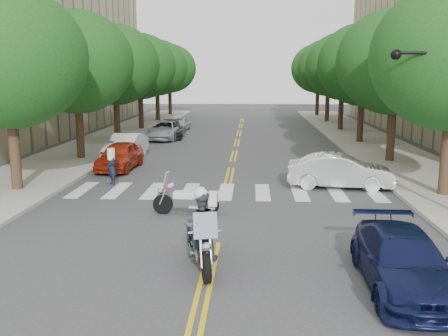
# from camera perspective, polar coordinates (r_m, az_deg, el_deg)

# --- Properties ---
(ground) EXTENTS (140.00, 140.00, 0.00)m
(ground) POSITION_cam_1_polar(r_m,az_deg,el_deg) (14.89, -1.09, -8.54)
(ground) COLOR #38383A
(ground) RESTS_ON ground
(sidewalk_left) EXTENTS (5.00, 60.00, 0.15)m
(sidewalk_left) POSITION_cam_1_polar(r_m,az_deg,el_deg) (37.85, -13.06, 3.07)
(sidewalk_left) COLOR #9E9991
(sidewalk_left) RESTS_ON ground
(sidewalk_right) EXTENTS (5.00, 60.00, 0.15)m
(sidewalk_right) POSITION_cam_1_polar(r_m,az_deg,el_deg) (37.31, 16.25, 2.82)
(sidewalk_right) COLOR #9E9991
(sidewalk_right) RESTS_ON ground
(tree_l_0) EXTENTS (6.40, 6.40, 8.45)m
(tree_l_0) POSITION_cam_1_polar(r_m,az_deg,el_deg) (22.33, -23.52, 11.49)
(tree_l_0) COLOR #382316
(tree_l_0) RESTS_ON ground
(tree_l_1) EXTENTS (6.40, 6.40, 8.45)m
(tree_l_1) POSITION_cam_1_polar(r_m,az_deg,el_deg) (29.71, -16.54, 11.51)
(tree_l_1) COLOR #382316
(tree_l_1) RESTS_ON ground
(tree_l_2) EXTENTS (6.40, 6.40, 8.45)m
(tree_l_2) POSITION_cam_1_polar(r_m,az_deg,el_deg) (37.35, -12.37, 11.44)
(tree_l_2) COLOR #382316
(tree_l_2) RESTS_ON ground
(tree_l_3) EXTENTS (6.40, 6.40, 8.45)m
(tree_l_3) POSITION_cam_1_polar(r_m,az_deg,el_deg) (45.12, -9.63, 11.36)
(tree_l_3) COLOR #382316
(tree_l_3) RESTS_ON ground
(tree_l_4) EXTENTS (6.40, 6.40, 8.45)m
(tree_l_4) POSITION_cam_1_polar(r_m,az_deg,el_deg) (52.95, -7.69, 11.29)
(tree_l_4) COLOR #382316
(tree_l_4) RESTS_ON ground
(tree_l_5) EXTENTS (6.40, 6.40, 8.45)m
(tree_l_5) POSITION_cam_1_polar(r_m,az_deg,el_deg) (60.83, -6.26, 11.23)
(tree_l_5) COLOR #382316
(tree_l_5) RESTS_ON ground
(tree_r_1) EXTENTS (6.40, 6.40, 8.45)m
(tree_r_1) POSITION_cam_1_polar(r_m,az_deg,el_deg) (29.08, 19.01, 11.40)
(tree_r_1) COLOR #382316
(tree_r_1) RESTS_ON ground
(tree_r_2) EXTENTS (6.40, 6.40, 8.45)m
(tree_r_2) POSITION_cam_1_polar(r_m,az_deg,el_deg) (36.85, 15.62, 11.31)
(tree_r_2) COLOR #382316
(tree_r_2) RESTS_ON ground
(tree_r_3) EXTENTS (6.40, 6.40, 8.45)m
(tree_r_3) POSITION_cam_1_polar(r_m,az_deg,el_deg) (44.70, 13.42, 11.23)
(tree_r_3) COLOR #382316
(tree_r_3) RESTS_ON ground
(tree_r_4) EXTENTS (6.40, 6.40, 8.45)m
(tree_r_4) POSITION_cam_1_polar(r_m,az_deg,el_deg) (52.60, 11.88, 11.16)
(tree_r_4) COLOR #382316
(tree_r_4) RESTS_ON ground
(tree_r_5) EXTENTS (6.40, 6.40, 8.45)m
(tree_r_5) POSITION_cam_1_polar(r_m,az_deg,el_deg) (60.52, 10.74, 11.11)
(tree_r_5) COLOR #382316
(tree_r_5) RESTS_ON ground
(traffic_signal_pole) EXTENTS (2.82, 0.42, 6.00)m
(traffic_signal_pole) POSITION_cam_1_polar(r_m,az_deg,el_deg) (18.78, 24.09, 6.16)
(traffic_signal_pole) COLOR black
(traffic_signal_pole) RESTS_ON ground
(motorcycle_police) EXTENTS (1.02, 2.59, 2.13)m
(motorcycle_police) POSITION_cam_1_polar(r_m,az_deg,el_deg) (12.85, -2.68, -7.25)
(motorcycle_police) COLOR black
(motorcycle_police) RESTS_ON ground
(motorcycle_parked) EXTENTS (2.37, 0.65, 1.53)m
(motorcycle_parked) POSITION_cam_1_polar(r_m,az_deg,el_deg) (17.60, -3.73, -3.72)
(motorcycle_parked) COLOR black
(motorcycle_parked) RESTS_ON ground
(officer_standing) EXTENTS (0.66, 0.69, 1.59)m
(officer_standing) POSITION_cam_1_polar(r_m,az_deg,el_deg) (22.88, -12.72, 0.08)
(officer_standing) COLOR black
(officer_standing) RESTS_ON ground
(convertible) EXTENTS (4.66, 2.03, 1.49)m
(convertible) POSITION_cam_1_polar(r_m,az_deg,el_deg) (22.26, 13.13, -0.36)
(convertible) COLOR silver
(convertible) RESTS_ON ground
(sedan_blue) EXTENTS (1.95, 4.60, 1.32)m
(sedan_blue) POSITION_cam_1_polar(r_m,az_deg,el_deg) (12.41, 19.77, -9.96)
(sedan_blue) COLOR #0D1337
(sedan_blue) RESTS_ON ground
(parked_car_a) EXTENTS (1.90, 4.33, 1.45)m
(parked_car_a) POSITION_cam_1_polar(r_m,az_deg,el_deg) (26.53, -11.82, 1.39)
(parked_car_a) COLOR #A32611
(parked_car_a) RESTS_ON ground
(parked_car_b) EXTENTS (1.85, 4.56, 1.47)m
(parked_car_b) POSITION_cam_1_polar(r_m,az_deg,el_deg) (29.75, -11.18, 2.43)
(parked_car_b) COLOR silver
(parked_car_b) RESTS_ON ground
(parked_car_c) EXTENTS (2.71, 5.18, 1.39)m
(parked_car_c) POSITION_cam_1_polar(r_m,az_deg,el_deg) (38.33, -6.81, 4.30)
(parked_car_c) COLOR #97989E
(parked_car_c) RESTS_ON ground
(parked_car_d) EXTENTS (2.24, 4.65, 1.30)m
(parked_car_d) POSITION_cam_1_polar(r_m,az_deg,el_deg) (39.26, -6.03, 4.40)
(parked_car_d) COLOR black
(parked_car_d) RESTS_ON ground
(parked_car_e) EXTENTS (1.62, 3.55, 1.18)m
(parked_car_e) POSITION_cam_1_polar(r_m,az_deg,el_deg) (44.18, -5.01, 5.04)
(parked_car_e) COLOR #A2A2A7
(parked_car_e) RESTS_ON ground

